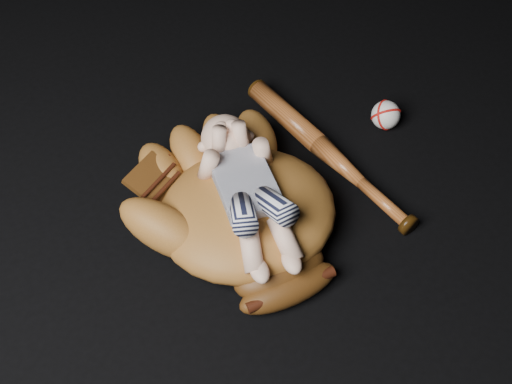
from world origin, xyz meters
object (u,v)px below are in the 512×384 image
baseball_glove (247,206)px  baseball_bat (327,152)px  baseball (386,115)px  newborn_baby (250,192)px

baseball_glove → baseball_bat: bearing=22.0°
baseball_glove → baseball_bat: 0.26m
baseball_bat → baseball: bearing=11.8°
newborn_baby → baseball: size_ratio=5.58×
baseball → newborn_baby: bearing=-160.3°
baseball_bat → baseball: size_ratio=7.83×
baseball_glove → newborn_baby: newborn_baby is taller
baseball_glove → newborn_baby: (0.00, -0.01, 0.05)m
baseball_glove → baseball: baseball_glove is taller
baseball_glove → baseball_bat: (0.23, 0.10, -0.05)m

